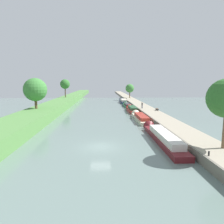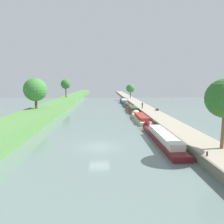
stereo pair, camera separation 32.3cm
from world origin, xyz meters
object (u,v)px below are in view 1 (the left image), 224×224
object	(u,v)px
narrowboat_green	(127,105)
person_walking	(142,105)
narrowboat_navy	(123,101)
park_bench	(157,109)
mooring_bollard_near	(209,154)
mooring_bollard_far	(126,98)
narrowboat_maroon	(162,136)
narrowboat_cream	(140,117)
narrowboat_red	(132,109)

from	to	relation	value
narrowboat_green	person_walking	bearing A→B (deg)	-79.26
narrowboat_navy	park_bench	xyz separation A→B (m)	(5.31, -29.74, 0.82)
narrowboat_green	park_bench	world-z (taller)	park_bench
park_bench	narrowboat_navy	bearing A→B (deg)	100.12
mooring_bollard_near	mooring_bollard_far	bearing A→B (deg)	90.00
person_walking	narrowboat_maroon	bearing A→B (deg)	-95.29
narrowboat_navy	person_walking	xyz separation A→B (m)	(2.43, -25.46, 1.35)
narrowboat_navy	mooring_bollard_far	bearing A→B (deg)	70.83
mooring_bollard_far	park_bench	bearing A→B (deg)	-84.46
narrowboat_cream	narrowboat_maroon	bearing A→B (deg)	-89.68
narrowboat_maroon	park_bench	world-z (taller)	park_bench
narrowboat_navy	mooring_bollard_near	bearing A→B (deg)	-88.21
narrowboat_maroon	park_bench	bearing A→B (deg)	76.57
narrowboat_cream	narrowboat_navy	bearing A→B (deg)	89.81
narrowboat_green	mooring_bollard_near	distance (m)	48.33
narrowboat_cream	mooring_bollard_near	bearing A→B (deg)	-85.25
narrowboat_navy	narrowboat_cream	bearing A→B (deg)	-90.19
narrowboat_cream	narrowboat_navy	xyz separation A→B (m)	(0.12, 36.51, 0.05)
narrowboat_green	narrowboat_navy	world-z (taller)	narrowboat_navy
narrowboat_green	narrowboat_navy	bearing A→B (deg)	89.87
narrowboat_green	mooring_bollard_near	size ratio (longest dim) A/B	22.87
narrowboat_red	person_walking	size ratio (longest dim) A/B	6.87
mooring_bollard_near	mooring_bollard_far	size ratio (longest dim) A/B	1.00
narrowboat_cream	mooring_bollard_far	distance (m)	42.02
narrowboat_red	park_bench	world-z (taller)	park_bench
narrowboat_maroon	narrowboat_cream	bearing A→B (deg)	90.32
narrowboat_cream	narrowboat_red	world-z (taller)	narrowboat_red
narrowboat_red	narrowboat_cream	bearing A→B (deg)	-90.52
narrowboat_cream	narrowboat_red	xyz separation A→B (m)	(0.11, 12.74, 0.07)
narrowboat_green	mooring_bollard_near	bearing A→B (deg)	-87.72
mooring_bollard_near	narrowboat_navy	bearing A→B (deg)	91.79
narrowboat_maroon	narrowboat_green	bearing A→B (deg)	89.99
narrowboat_cream	narrowboat_red	size ratio (longest dim) A/B	1.12
narrowboat_cream	person_walking	xyz separation A→B (m)	(2.55, 11.05, 1.40)
person_walking	mooring_bollard_far	bearing A→B (deg)	90.99
narrowboat_red	mooring_bollard_near	xyz separation A→B (m)	(1.90, -37.01, 0.68)
narrowboat_maroon	person_walking	xyz separation A→B (m)	(2.47, 26.64, 1.33)
person_walking	mooring_bollard_far	distance (m)	30.93
narrowboat_red	park_bench	xyz separation A→B (m)	(5.31, -5.97, 0.80)
narrowboat_maroon	mooring_bollard_far	xyz separation A→B (m)	(1.93, 57.56, 0.68)
person_walking	park_bench	bearing A→B (deg)	-56.09
narrowboat_maroon	narrowboat_red	world-z (taller)	narrowboat_maroon
narrowboat_maroon	person_walking	world-z (taller)	person_walking
narrowboat_maroon	narrowboat_red	bearing A→B (deg)	89.94
park_bench	person_walking	bearing A→B (deg)	123.91
narrowboat_green	mooring_bollard_far	world-z (taller)	mooring_bollard_far
person_walking	mooring_bollard_near	world-z (taller)	person_walking
narrowboat_cream	park_bench	world-z (taller)	park_bench
narrowboat_navy	park_bench	distance (m)	30.22
narrowboat_green	mooring_bollard_far	distance (m)	18.07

